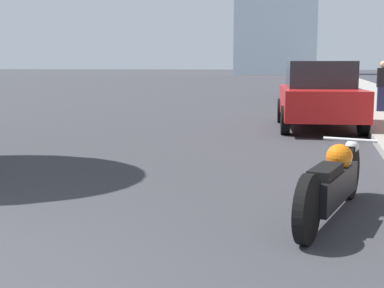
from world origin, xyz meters
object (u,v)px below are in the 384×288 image
at_px(parked_car_black, 317,81).
at_px(pedestrian, 383,86).
at_px(motorcycle, 333,182).
at_px(parked_car_red, 319,95).

distance_m(parked_car_black, pedestrian, 9.13).
distance_m(motorcycle, parked_car_red, 8.21).
height_order(motorcycle, parked_car_red, parked_car_red).
distance_m(parked_car_red, pedestrian, 4.48).
bearing_deg(motorcycle, parked_car_black, 105.06).
relative_size(parked_car_red, pedestrian, 2.81).
relative_size(motorcycle, pedestrian, 1.56).
height_order(parked_car_black, pedestrian, parked_car_black).
bearing_deg(parked_car_red, parked_car_black, 84.64).
bearing_deg(parked_car_black, parked_car_red, -87.18).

